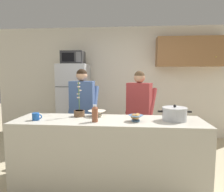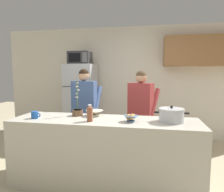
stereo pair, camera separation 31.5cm
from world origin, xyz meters
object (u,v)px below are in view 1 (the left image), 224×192
object	(u,v)px
microwave	(73,58)
bread_bowl	(136,117)
person_near_pot	(82,105)
cooking_pot	(174,114)
coffee_mug	(36,117)
potted_orchid	(79,111)
refrigerator	(74,103)
bottle_near_edge	(95,114)
person_by_sink	(139,106)
empty_bowl	(97,113)

from	to	relation	value
microwave	bread_bowl	world-z (taller)	microwave
person_near_pot	cooking_pot	bearing A→B (deg)	-28.33
coffee_mug	potted_orchid	xyz separation A→B (m)	(0.50, 0.28, 0.02)
refrigerator	bottle_near_edge	xyz separation A→B (m)	(0.82, -1.99, 0.16)
person_by_sink	bottle_near_edge	bearing A→B (deg)	-121.80
person_near_pot	bread_bowl	xyz separation A→B (m)	(0.89, -0.84, -0.02)
person_near_pot	person_by_sink	size ratio (longest dim) A/B	1.02
person_near_pot	bottle_near_edge	size ratio (longest dim) A/B	7.44
refrigerator	person_near_pot	bearing A→B (deg)	-67.51
bottle_near_edge	potted_orchid	xyz separation A→B (m)	(-0.28, 0.30, -0.03)
person_by_sink	bread_bowl	xyz separation A→B (m)	(-0.08, -0.89, 0.00)
coffee_mug	bottle_near_edge	world-z (taller)	bottle_near_edge
refrigerator	empty_bowl	xyz separation A→B (m)	(0.79, -1.66, 0.10)
microwave	bread_bowl	distance (m)	2.48
coffee_mug	empty_bowl	xyz separation A→B (m)	(0.75, 0.31, -0.00)
bread_bowl	bottle_near_edge	distance (m)	0.52
refrigerator	bottle_near_edge	bearing A→B (deg)	-67.56
refrigerator	coffee_mug	world-z (taller)	refrigerator
refrigerator	coffee_mug	size ratio (longest dim) A/B	13.18
bottle_near_edge	coffee_mug	bearing A→B (deg)	178.26
empty_bowl	person_by_sink	bearing A→B (deg)	45.24
person_near_pot	bread_bowl	size ratio (longest dim) A/B	8.53
coffee_mug	empty_bowl	size ratio (longest dim) A/B	0.52
person_near_pot	coffee_mug	world-z (taller)	person_near_pot
person_by_sink	bottle_near_edge	world-z (taller)	person_by_sink
microwave	cooking_pot	distance (m)	2.70
cooking_pot	empty_bowl	size ratio (longest dim) A/B	1.69
microwave	potted_orchid	world-z (taller)	microwave
empty_bowl	coffee_mug	bearing A→B (deg)	-157.79
person_by_sink	coffee_mug	xyz separation A→B (m)	(-1.37, -0.93, -0.00)
cooking_pot	coffee_mug	xyz separation A→B (m)	(-1.79, -0.14, -0.04)
bread_bowl	refrigerator	bearing A→B (deg)	124.82
refrigerator	coffee_mug	bearing A→B (deg)	-88.76
refrigerator	bread_bowl	xyz separation A→B (m)	(1.33, -1.91, 0.11)
person_near_pot	coffee_mug	bearing A→B (deg)	-114.38
person_by_sink	bread_bowl	bearing A→B (deg)	-95.33
person_by_sink	coffee_mug	size ratio (longest dim) A/B	11.96
refrigerator	person_near_pot	size ratio (longest dim) A/B	1.08
cooking_pot	bottle_near_edge	distance (m)	1.02
person_by_sink	bottle_near_edge	distance (m)	1.13
coffee_mug	microwave	bearing A→B (deg)	91.26
microwave	refrigerator	bearing A→B (deg)	90.07
person_by_sink	empty_bowl	bearing A→B (deg)	-134.76
person_near_pot	bottle_near_edge	xyz separation A→B (m)	(0.38, -0.91, 0.03)
microwave	person_by_sink	distance (m)	1.95
cooking_pot	potted_orchid	size ratio (longest dim) A/B	0.87
refrigerator	cooking_pot	size ratio (longest dim) A/B	4.07
coffee_mug	bottle_near_edge	distance (m)	0.78
person_by_sink	cooking_pot	size ratio (longest dim) A/B	3.70
cooking_pot	person_near_pot	bearing A→B (deg)	151.67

